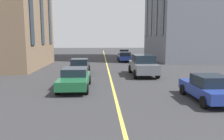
# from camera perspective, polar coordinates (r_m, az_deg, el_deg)

# --- Properties ---
(lane_centre_line) EXTENTS (80.00, 0.16, 0.01)m
(lane_centre_line) POSITION_cam_1_polar(r_m,az_deg,el_deg) (20.61, -0.80, -0.77)
(lane_centre_line) COLOR #D8C64C
(lane_centre_line) RESTS_ON ground_plane
(car_green_parked_a) EXTENTS (4.40, 1.95, 1.37)m
(car_green_parked_a) POSITION_cam_1_polar(r_m,az_deg,el_deg) (14.17, -9.98, -2.21)
(car_green_parked_a) COLOR #1E6038
(car_green_parked_a) RESTS_ON ground_plane
(car_blue_far) EXTENTS (3.90, 1.89, 1.40)m
(car_blue_far) POSITION_cam_1_polar(r_m,az_deg,el_deg) (31.07, 3.42, 3.58)
(car_blue_far) COLOR navy
(car_blue_far) RESTS_ON ground_plane
(car_white_parked_b) EXTENTS (3.90, 1.89, 1.40)m
(car_white_parked_b) POSITION_cam_1_polar(r_m,az_deg,el_deg) (39.10, 3.19, 4.56)
(car_white_parked_b) COLOR silver
(car_white_parked_b) RESTS_ON ground_plane
(car_black_trailing) EXTENTS (3.90, 1.89, 1.40)m
(car_black_trailing) POSITION_cam_1_polar(r_m,az_deg,el_deg) (20.39, -8.76, 1.01)
(car_black_trailing) COLOR black
(car_black_trailing) RESTS_ON ground_plane
(car_blue_oncoming) EXTENTS (3.90, 1.89, 1.40)m
(car_blue_oncoming) POSITION_cam_1_polar(r_m,az_deg,el_deg) (12.37, 24.57, -4.39)
(car_blue_oncoming) COLOR navy
(car_blue_oncoming) RESTS_ON ground_plane
(car_grey_mid) EXTENTS (4.70, 2.14, 1.88)m
(car_grey_mid) POSITION_cam_1_polar(r_m,az_deg,el_deg) (19.25, 8.35, 1.39)
(car_grey_mid) COLOR slate
(car_grey_mid) RESTS_ON ground_plane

